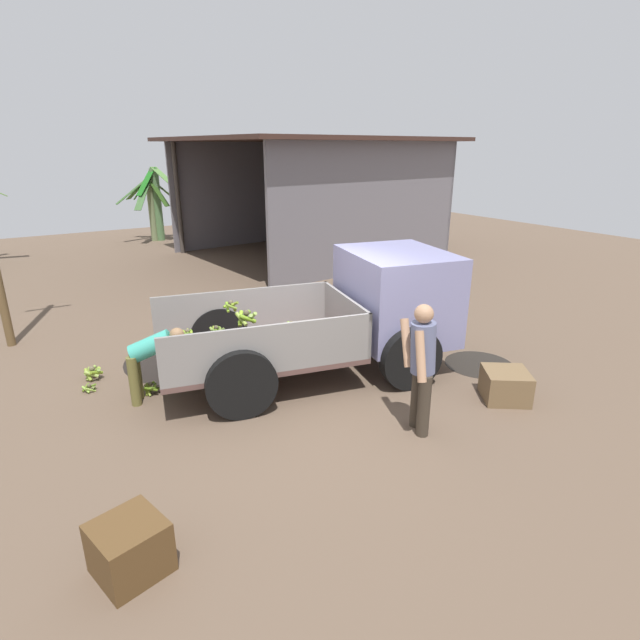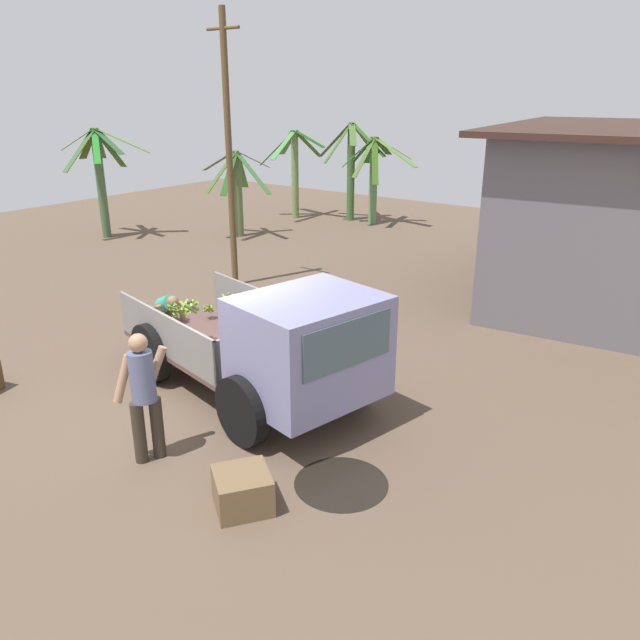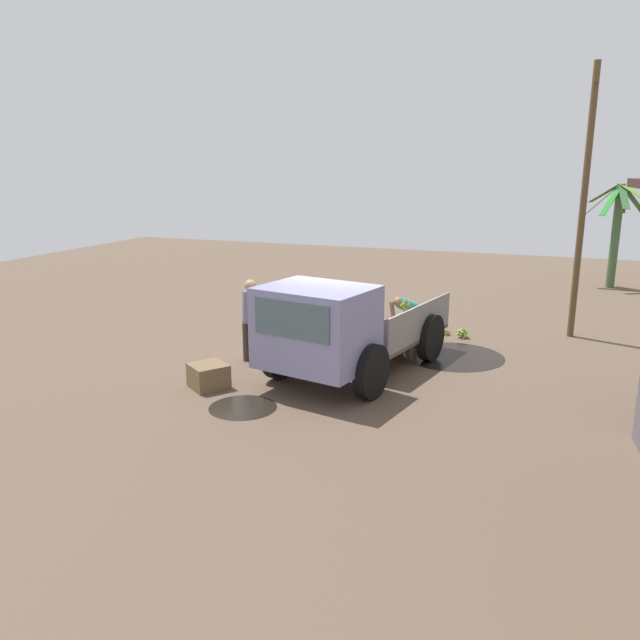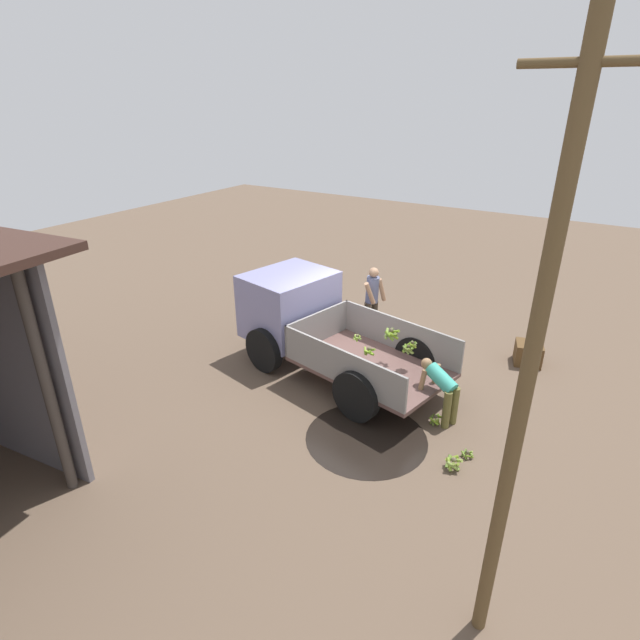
% 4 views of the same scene
% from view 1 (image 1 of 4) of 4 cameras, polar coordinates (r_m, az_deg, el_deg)
% --- Properties ---
extents(ground, '(36.00, 36.00, 0.00)m').
position_cam_1_polar(ground, '(7.90, -0.63, -7.53)').
color(ground, brown).
extents(mud_patch_0, '(2.16, 2.16, 0.01)m').
position_cam_1_polar(mud_patch_0, '(9.18, -14.88, -4.25)').
color(mud_patch_0, black).
rests_on(mud_patch_0, ground).
extents(mud_patch_1, '(1.17, 1.17, 0.01)m').
position_cam_1_polar(mud_patch_1, '(9.06, 17.73, -4.84)').
color(mud_patch_1, black).
rests_on(mud_patch_1, ground).
extents(cargo_truck, '(4.96, 2.92, 1.94)m').
position_cam_1_polar(cargo_truck, '(8.27, 5.46, 1.45)').
color(cargo_truck, brown).
rests_on(cargo_truck, ground).
extents(warehouse_shed, '(8.70, 7.92, 3.83)m').
position_cam_1_polar(warehouse_shed, '(17.55, 0.08, 16.58)').
color(warehouse_shed, slate).
rests_on(warehouse_shed, ground).
extents(banana_palm_3, '(2.15, 2.72, 2.82)m').
position_cam_1_polar(banana_palm_3, '(21.06, -18.11, 12.64)').
color(banana_palm_3, '#537948').
rests_on(banana_palm_3, ground).
extents(banana_palm_4, '(2.39, 1.89, 2.44)m').
position_cam_1_polar(banana_palm_4, '(21.02, -18.74, 12.21)').
color(banana_palm_4, '#728053').
rests_on(banana_palm_4, ground).
extents(person_foreground_visitor, '(0.51, 0.75, 1.75)m').
position_cam_1_polar(person_foreground_visitor, '(6.45, 11.50, -4.84)').
color(person_foreground_visitor, '#382F25').
rests_on(person_foreground_visitor, ground).
extents(person_worker_loading, '(0.84, 0.68, 1.11)m').
position_cam_1_polar(person_worker_loading, '(7.60, -18.78, -4.01)').
color(person_worker_loading, brown).
rests_on(person_worker_loading, ground).
extents(banana_bunch_on_ground_0, '(0.25, 0.24, 0.20)m').
position_cam_1_polar(banana_bunch_on_ground_0, '(8.02, -18.77, -7.33)').
color(banana_bunch_on_ground_0, brown).
rests_on(banana_bunch_on_ground_0, ground).
extents(banana_bunch_on_ground_1, '(0.30, 0.30, 0.23)m').
position_cam_1_polar(banana_bunch_on_ground_1, '(8.84, -24.56, -5.44)').
color(banana_bunch_on_ground_1, brown).
rests_on(banana_bunch_on_ground_1, ground).
extents(banana_bunch_on_ground_2, '(0.22, 0.22, 0.13)m').
position_cam_1_polar(banana_bunch_on_ground_2, '(8.48, -24.86, -7.01)').
color(banana_bunch_on_ground_2, brown).
rests_on(banana_bunch_on_ground_2, ground).
extents(wooden_crate_0, '(0.70, 0.70, 0.50)m').
position_cam_1_polar(wooden_crate_0, '(5.06, -20.91, -23.15)').
color(wooden_crate_0, '#52381D').
rests_on(wooden_crate_0, ground).
extents(wooden_crate_1, '(0.87, 0.87, 0.45)m').
position_cam_1_polar(wooden_crate_1, '(7.91, 20.43, -7.00)').
color(wooden_crate_1, brown).
rests_on(wooden_crate_1, ground).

